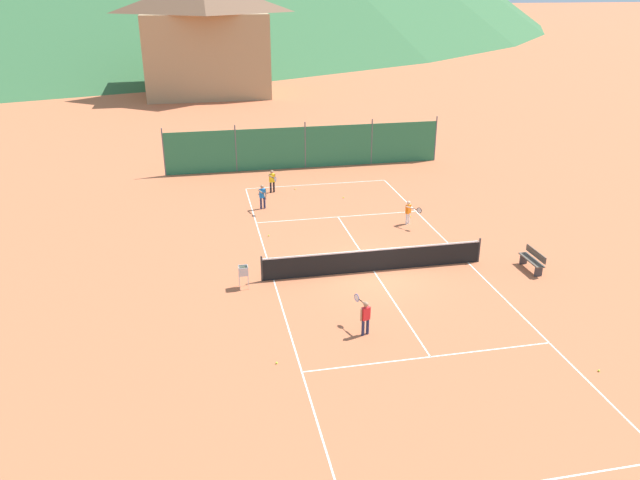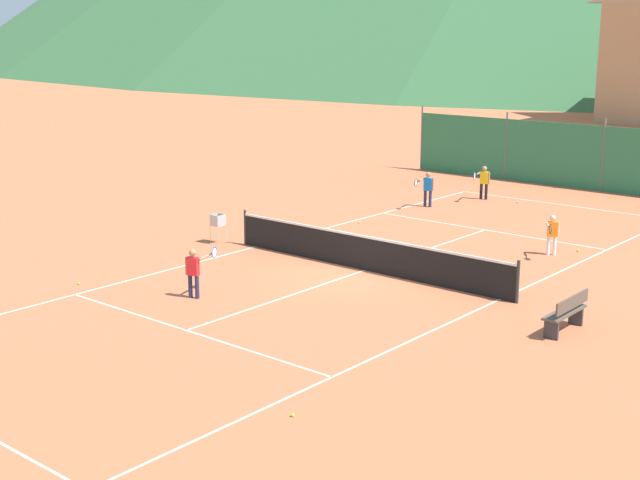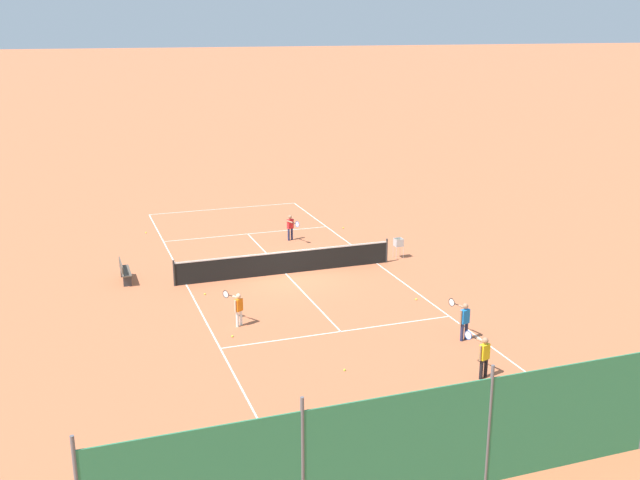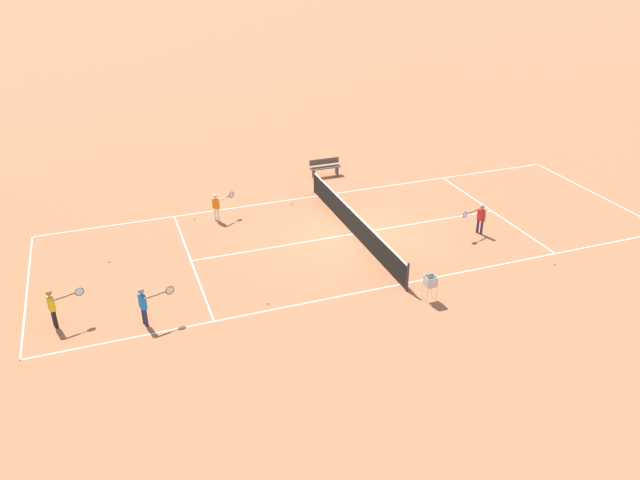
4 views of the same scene
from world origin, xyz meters
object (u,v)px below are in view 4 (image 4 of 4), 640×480
player_near_baseline (217,205)px  tennis_ball_alley_right (555,264)px  ball_hopper (431,282)px  tennis_ball_near_corner (268,303)px  courtside_bench (325,167)px  tennis_ball_by_net_left (468,169)px  tennis_ball_service_box (109,261)px  tennis_net (354,223)px  player_far_baseline (480,217)px  player_far_service (53,305)px  tennis_ball_by_net_right (194,219)px  player_near_service (144,303)px  tennis_ball_far_corner (49,304)px  tennis_ball_alley_left (292,204)px

player_near_baseline → tennis_ball_alley_right: bearing=-126.8°
player_near_baseline → ball_hopper: 9.87m
tennis_ball_near_corner → courtside_bench: courtside_bench is taller
tennis_ball_alley_right → tennis_ball_by_net_left: size_ratio=1.00×
player_near_baseline → tennis_ball_service_box: size_ratio=17.77×
tennis_ball_by_net_left → tennis_ball_service_box: bearing=102.2°
tennis_net → player_near_baseline: bearing=56.7°
courtside_bench → player_far_baseline: bearing=-156.6°
ball_hopper → tennis_ball_service_box: bearing=57.1°
tennis_ball_service_box → player_far_service: bearing=154.7°
tennis_ball_by_net_right → tennis_ball_near_corner: bearing=-171.4°
player_far_baseline → tennis_ball_near_corner: (-2.06, 9.20, -0.68)m
tennis_ball_by_net_right → tennis_ball_by_net_left: bearing=-85.2°
tennis_ball_by_net_left → tennis_ball_near_corner: 15.27m
tennis_net → tennis_ball_near_corner: (-3.72, 4.56, -0.47)m
tennis_ball_alley_right → courtside_bench: courtside_bench is taller
tennis_ball_by_net_right → tennis_ball_by_net_left: 13.88m
player_far_baseline → courtside_bench: bearing=23.4°
player_far_baseline → tennis_ball_service_box: bearing=79.3°
player_near_service → tennis_net: bearing=-67.1°
player_near_service → tennis_ball_service_box: player_near_service is taller
player_far_service → tennis_ball_far_corner: player_far_service is taller
player_near_baseline → tennis_ball_alley_left: 3.46m
tennis_ball_service_box → courtside_bench: courtside_bench is taller
tennis_ball_by_net_right → tennis_ball_alley_right: bearing=-126.0°
tennis_net → player_near_baseline: 5.68m
player_near_baseline → tennis_ball_service_box: bearing=116.0°
tennis_net → tennis_ball_alley_right: 7.54m
tennis_ball_service_box → tennis_ball_alley_left: bearing=-71.1°
player_near_baseline → tennis_ball_near_corner: player_near_baseline is taller
tennis_ball_alley_left → tennis_ball_service_box: same height
tennis_ball_far_corner → ball_hopper: 12.28m
tennis_ball_by_net_right → courtside_bench: (2.81, -6.84, 0.42)m
tennis_ball_by_net_right → tennis_ball_alley_left: (0.09, -4.27, 0.00)m
player_near_baseline → player_near_service: bearing=151.6°
player_near_service → player_near_baseline: player_near_service is taller
tennis_net → ball_hopper: 5.31m
tennis_ball_by_net_right → tennis_ball_far_corner: 7.39m
tennis_ball_far_corner → player_near_baseline: bearing=-55.2°
player_near_service → tennis_ball_by_net_left: player_near_service is taller
player_near_service → tennis_ball_by_net_left: size_ratio=19.40×
tennis_net → player_far_baseline: player_far_baseline is taller
player_far_service → ball_hopper: player_far_service is taller
player_near_service → ball_hopper: 8.94m
player_near_service → courtside_bench: 13.72m
tennis_ball_service_box → tennis_ball_by_net_left: size_ratio=1.00×
tennis_ball_far_corner → player_far_service: bearing=-168.2°
tennis_ball_alley_right → tennis_ball_service_box: (5.73, 15.01, 0.00)m
player_near_baseline → tennis_ball_near_corner: (-6.83, -0.19, -0.65)m
player_near_service → tennis_ball_near_corner: (-0.19, -3.78, -0.71)m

